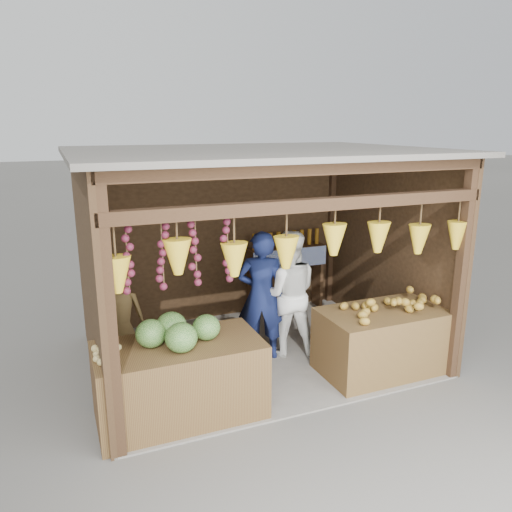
{
  "coord_description": "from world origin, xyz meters",
  "views": [
    {
      "loc": [
        -2.3,
        -5.57,
        2.94
      ],
      "look_at": [
        -0.04,
        -0.1,
        1.37
      ],
      "focal_mm": 35.0,
      "sensor_mm": 36.0,
      "label": 1
    }
  ],
  "objects_px": {
    "counter_left": "(180,381)",
    "man_standing": "(261,296)",
    "counter_right": "(382,341)",
    "woman_standing": "(288,293)",
    "vendor_seated": "(120,314)"
  },
  "relations": [
    {
      "from": "counter_left",
      "to": "man_standing",
      "type": "height_order",
      "value": "man_standing"
    },
    {
      "from": "counter_right",
      "to": "man_standing",
      "type": "xyz_separation_m",
      "value": [
        -1.2,
        0.91,
        0.44
      ]
    },
    {
      "from": "man_standing",
      "to": "counter_right",
      "type": "bearing_deg",
      "value": 166.48
    },
    {
      "from": "counter_left",
      "to": "man_standing",
      "type": "bearing_deg",
      "value": 35.97
    },
    {
      "from": "counter_left",
      "to": "counter_right",
      "type": "relative_size",
      "value": 1.12
    },
    {
      "from": "counter_right",
      "to": "man_standing",
      "type": "height_order",
      "value": "man_standing"
    },
    {
      "from": "counter_left",
      "to": "counter_right",
      "type": "distance_m",
      "value": 2.5
    },
    {
      "from": "man_standing",
      "to": "woman_standing",
      "type": "relative_size",
      "value": 1.02
    },
    {
      "from": "vendor_seated",
      "to": "counter_left",
      "type": "bearing_deg",
      "value": 131.01
    },
    {
      "from": "counter_right",
      "to": "woman_standing",
      "type": "relative_size",
      "value": 0.9
    },
    {
      "from": "counter_right",
      "to": "vendor_seated",
      "type": "xyz_separation_m",
      "value": [
        -2.94,
        0.96,
        0.45
      ]
    },
    {
      "from": "counter_left",
      "to": "counter_right",
      "type": "height_order",
      "value": "counter_left"
    },
    {
      "from": "counter_left",
      "to": "counter_right",
      "type": "bearing_deg",
      "value": 0.74
    },
    {
      "from": "counter_right",
      "to": "woman_standing",
      "type": "height_order",
      "value": "woman_standing"
    },
    {
      "from": "counter_right",
      "to": "vendor_seated",
      "type": "relative_size",
      "value": 1.34
    }
  ]
}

